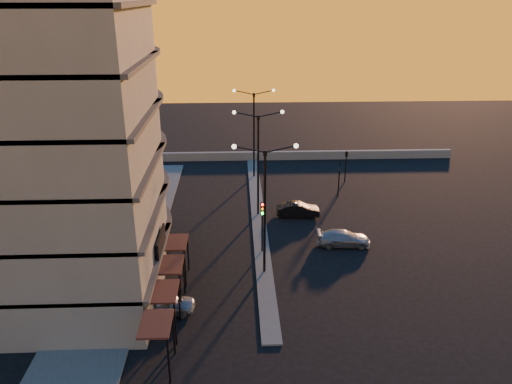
% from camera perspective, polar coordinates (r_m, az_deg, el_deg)
% --- Properties ---
extents(ground, '(120.00, 120.00, 0.00)m').
position_cam_1_polar(ground, '(35.98, 0.95, -9.18)').
color(ground, black).
rests_on(ground, ground).
extents(sidewalk_west, '(5.00, 40.00, 0.12)m').
position_cam_1_polar(sidewalk_west, '(40.33, -14.54, -6.22)').
color(sidewalk_west, '#4D4D4B').
rests_on(sidewalk_west, ground).
extents(median, '(1.20, 36.00, 0.12)m').
position_cam_1_polar(median, '(44.82, 0.24, -2.55)').
color(median, '#4D4D4B').
rests_on(median, ground).
extents(parapet, '(44.00, 0.50, 1.00)m').
position_cam_1_polar(parapet, '(59.72, 1.48, 4.18)').
color(parapet, slate).
rests_on(parapet, ground).
extents(building, '(14.35, 17.08, 25.00)m').
position_cam_1_polar(building, '(33.81, -23.64, 8.72)').
color(building, slate).
rests_on(building, ground).
extents(streetlamp_near, '(4.32, 0.32, 9.51)m').
position_cam_1_polar(streetlamp_near, '(33.45, 1.01, -0.93)').
color(streetlamp_near, black).
rests_on(streetlamp_near, ground).
extents(streetlamp_mid, '(4.32, 0.32, 9.51)m').
position_cam_1_polar(streetlamp_mid, '(42.85, 0.25, 4.21)').
color(streetlamp_mid, black).
rests_on(streetlamp_mid, ground).
extents(streetlamp_far, '(4.32, 0.32, 9.51)m').
position_cam_1_polar(streetlamp_far, '(52.46, -0.24, 7.49)').
color(streetlamp_far, black).
rests_on(streetlamp_far, ground).
extents(traffic_light_main, '(0.28, 0.44, 4.25)m').
position_cam_1_polar(traffic_light_main, '(37.17, 0.73, -3.08)').
color(traffic_light_main, black).
rests_on(traffic_light_main, ground).
extents(signal_east_a, '(0.13, 0.16, 3.60)m').
position_cam_1_polar(signal_east_a, '(48.78, 9.46, 1.57)').
color(signal_east_a, black).
rests_on(signal_east_a, ground).
extents(signal_east_b, '(0.42, 1.99, 3.60)m').
position_cam_1_polar(signal_east_b, '(52.43, 10.31, 4.29)').
color(signal_east_b, black).
rests_on(signal_east_b, ground).
extents(car_hatchback, '(3.92, 1.74, 1.31)m').
position_cam_1_polar(car_hatchback, '(32.16, -10.50, -12.34)').
color(car_hatchback, '#919398').
rests_on(car_hatchback, ground).
extents(car_sedan, '(3.87, 1.49, 1.26)m').
position_cam_1_polar(car_sedan, '(44.52, 4.82, -2.00)').
color(car_sedan, black).
rests_on(car_sedan, ground).
extents(car_wagon, '(4.30, 1.97, 1.22)m').
position_cam_1_polar(car_wagon, '(39.92, 9.97, -5.23)').
color(car_wagon, gray).
rests_on(car_wagon, ground).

